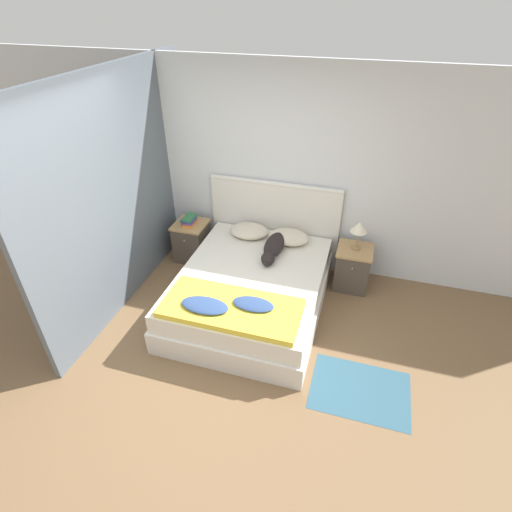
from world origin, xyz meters
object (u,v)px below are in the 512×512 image
at_px(bed, 251,291).
at_px(nightstand_right, 352,267).
at_px(dog, 273,247).
at_px(nightstand_left, 192,241).
at_px(table_lamp, 359,228).
at_px(pillow_right, 289,237).
at_px(book_stack, 189,220).
at_px(pillow_left, 249,231).

xyz_separation_m(bed, nightstand_right, (1.08, 0.76, 0.03)).
bearing_deg(dog, nightstand_left, 166.81).
xyz_separation_m(bed, table_lamp, (1.08, 0.78, 0.58)).
bearing_deg(table_lamp, nightstand_left, -179.46).
relative_size(bed, nightstand_right, 3.72).
height_order(pillow_right, dog, dog).
xyz_separation_m(bed, nightstand_left, (-1.08, 0.76, 0.03)).
bearing_deg(nightstand_right, pillow_right, 179.00).
relative_size(pillow_right, dog, 0.66).
bearing_deg(table_lamp, dog, -162.04).
bearing_deg(pillow_right, nightstand_left, -179.39).
xyz_separation_m(nightstand_right, book_stack, (-2.16, -0.01, 0.33)).
height_order(nightstand_right, book_stack, book_stack).
xyz_separation_m(pillow_right, dog, (-0.12, -0.30, 0.01)).
relative_size(book_stack, table_lamp, 0.65).
bearing_deg(dog, pillow_left, 143.05).
relative_size(nightstand_right, book_stack, 2.32).
height_order(bed, dog, dog).
relative_size(bed, book_stack, 8.62).
relative_size(nightstand_right, pillow_left, 1.09).
xyz_separation_m(dog, book_stack, (-1.22, 0.27, 0.02)).
bearing_deg(pillow_right, bed, -108.76).
height_order(pillow_left, pillow_right, same).
relative_size(nightstand_left, pillow_right, 1.09).
bearing_deg(pillow_left, nightstand_left, -179.00).
relative_size(nightstand_left, book_stack, 2.32).
distance_m(pillow_right, table_lamp, 0.86).
bearing_deg(bed, pillow_left, 108.76).
xyz_separation_m(dog, table_lamp, (0.94, 0.31, 0.25)).
relative_size(nightstand_right, pillow_right, 1.09).
bearing_deg(bed, nightstand_right, 34.95).
bearing_deg(dog, bed, -106.26).
xyz_separation_m(bed, pillow_left, (-0.26, 0.77, 0.32)).
xyz_separation_m(nightstand_left, nightstand_right, (2.16, 0.00, 0.00)).
xyz_separation_m(book_stack, table_lamp, (2.16, 0.03, 0.22)).
height_order(pillow_left, book_stack, book_stack).
bearing_deg(nightstand_left, bed, -34.95).
bearing_deg(pillow_left, pillow_right, 0.00).
distance_m(nightstand_right, pillow_right, 0.87).
height_order(nightstand_left, pillow_left, pillow_left).
distance_m(bed, dog, 0.59).
bearing_deg(pillow_right, nightstand_right, -1.00).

